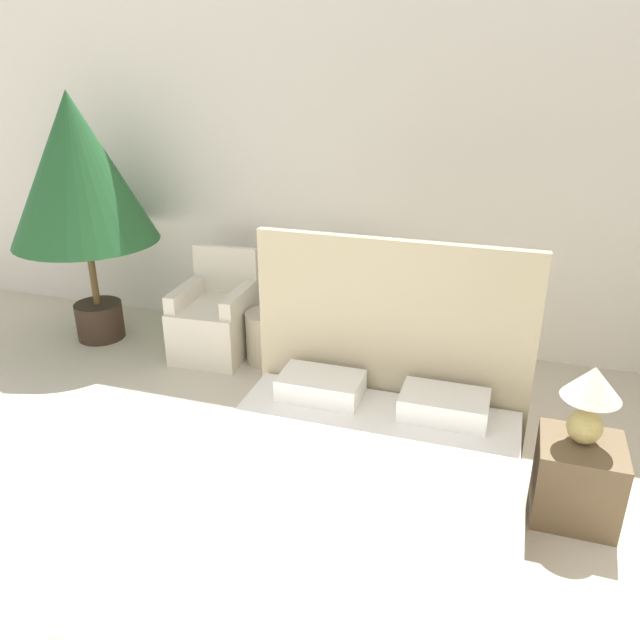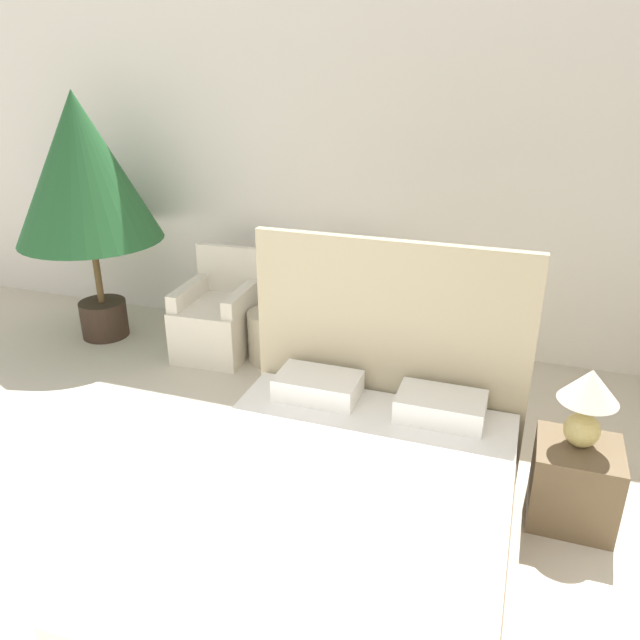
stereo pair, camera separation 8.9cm
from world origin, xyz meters
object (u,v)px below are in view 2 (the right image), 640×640
table_lamp (588,398)px  side_table (271,336)px  potted_palm (83,173)px  armchair_near_window_right (327,337)px  armchair_near_window_left (218,321)px  bed (338,518)px  nightstand (574,483)px

table_lamp → side_table: 2.73m
potted_palm → armchair_near_window_right: bearing=1.1°
armchair_near_window_left → side_table: armchair_near_window_left is taller
armchair_near_window_left → potted_palm: 1.68m
bed → armchair_near_window_left: size_ratio=2.48×
armchair_near_window_right → nightstand: (1.87, -1.29, -0.05)m
table_lamp → armchair_near_window_left: bearing=156.2°
table_lamp → nightstand: bearing=-67.7°
armchair_near_window_right → side_table: (-0.50, -0.01, -0.06)m
nightstand → armchair_near_window_left: bearing=155.9°
armchair_near_window_left → nightstand: 3.15m
potted_palm → side_table: (1.66, 0.03, -1.28)m
bed → nightstand: bed is taller
armchair_near_window_right → potted_palm: potted_palm is taller
armchair_near_window_left → armchair_near_window_right: 1.01m
armchair_near_window_left → armchair_near_window_right: same height
armchair_near_window_right → potted_palm: size_ratio=0.41×
nightstand → potted_palm: bearing=162.8°
bed → potted_palm: 3.73m
potted_palm → table_lamp: size_ratio=4.75×
armchair_near_window_left → armchair_near_window_right: (1.01, 0.00, 0.00)m
potted_palm → nightstand: 4.41m
armchair_near_window_right → nightstand: size_ratio=1.87×
nightstand → table_lamp: table_lamp is taller
side_table → armchair_near_window_left: bearing=179.2°
armchair_near_window_left → table_lamp: table_lamp is taller
armchair_near_window_left → side_table: 0.51m
bed → potted_palm: potted_palm is taller
bed → armchair_near_window_left: bed is taller
bed → potted_palm: (-2.90, 2.01, 1.21)m
potted_palm → side_table: 2.10m
armchair_near_window_left → potted_palm: size_ratio=0.41×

